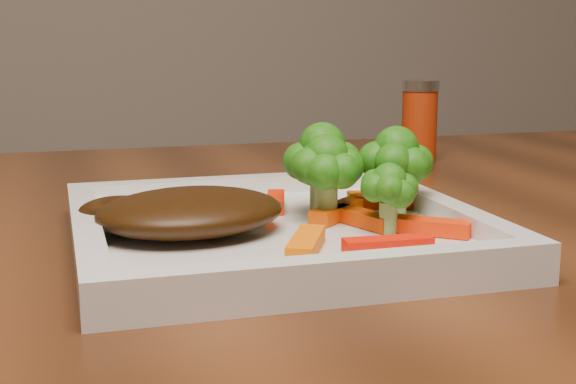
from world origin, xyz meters
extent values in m
cube|color=silver|center=(-0.13, 0.10, 0.76)|extent=(0.27, 0.27, 0.01)
ellipsoid|color=#371E08|center=(-0.19, 0.10, 0.78)|extent=(0.14, 0.12, 0.03)
cube|color=#F01603|center=(-0.08, 0.01, 0.77)|extent=(0.06, 0.02, 0.01)
cube|color=#FF2D04|center=(-0.04, 0.05, 0.77)|extent=(0.06, 0.05, 0.01)
cube|color=#FF6C04|center=(-0.13, 0.03, 0.77)|extent=(0.04, 0.06, 0.01)
cube|color=#DB6A03|center=(-0.03, 0.15, 0.77)|extent=(0.05, 0.02, 0.01)
cube|color=#F62404|center=(-0.11, 0.16, 0.77)|extent=(0.03, 0.05, 0.01)
cube|color=#D93B03|center=(-0.07, 0.09, 0.77)|extent=(0.03, 0.06, 0.01)
cube|color=#EB4B03|center=(-0.08, 0.11, 0.77)|extent=(0.05, 0.05, 0.01)
cylinder|color=#A32A09|center=(0.12, 0.40, 0.80)|extent=(0.05, 0.05, 0.09)
cube|color=red|center=(-0.03, 0.13, 0.77)|extent=(0.05, 0.03, 0.01)
camera|label=1|loc=(-0.27, -0.42, 0.90)|focal=50.00mm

